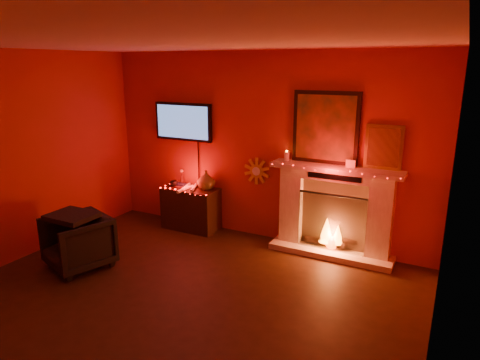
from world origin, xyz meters
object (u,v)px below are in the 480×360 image
at_px(sunburst_clock, 257,171).
at_px(console_table, 192,205).
at_px(armchair, 78,242).
at_px(fireplace, 334,202).
at_px(tv, 183,122).

distance_m(sunburst_clock, console_table, 1.20).
xyz_separation_m(console_table, armchair, (-0.54, -1.78, -0.04)).
relative_size(sunburst_clock, console_table, 0.42).
relative_size(console_table, armchair, 1.29).
bearing_deg(console_table, armchair, -106.92).
height_order(fireplace, console_table, fireplace).
distance_m(sunburst_clock, armchair, 2.61).
distance_m(fireplace, sunburst_clock, 1.23).
bearing_deg(sunburst_clock, console_table, -167.97).
height_order(tv, sunburst_clock, tv).
height_order(console_table, armchair, console_table).
bearing_deg(tv, armchair, -98.70).
xyz_separation_m(tv, sunburst_clock, (1.25, 0.03, -0.65)).
distance_m(tv, armchair, 2.38).
height_order(tv, armchair, tv).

